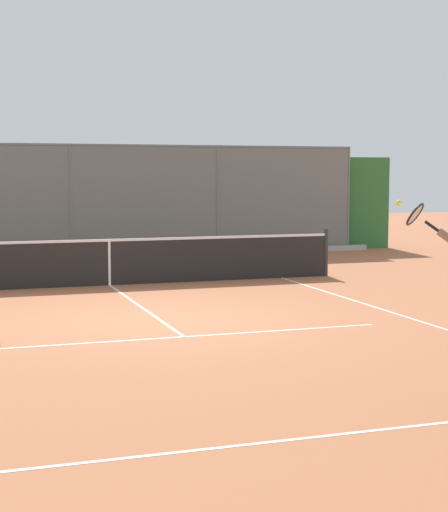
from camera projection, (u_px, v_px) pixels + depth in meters
name	position (u px, v px, depth m)	size (l,w,h in m)	color
ground_plane	(162.00, 321.00, 12.87)	(60.00, 60.00, 0.00)	#A8603D
court_line_markings	(188.00, 340.00, 11.45)	(7.74, 10.37, 0.01)	white
fence_backdrop	(67.00, 207.00, 22.76)	(19.66, 1.37, 3.10)	slate
tennis_net	(109.00, 262.00, 16.98)	(9.94, 0.09, 1.07)	#2D2D2D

